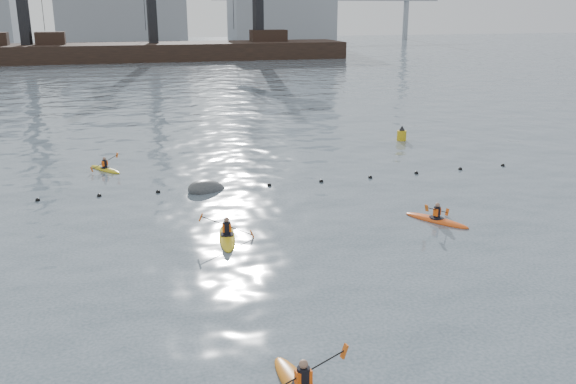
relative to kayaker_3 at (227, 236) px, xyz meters
name	(u,v)px	position (x,y,z in m)	size (l,w,h in m)	color
float_line	(242,186)	(2.10, 7.53, -0.07)	(33.24, 0.73, 0.24)	black
barge_pier	(153,50)	(2.38, 94.99, 1.79)	(72.00, 19.30, 29.50)	black
skyline	(152,8)	(4.83, 135.27, 9.14)	(141.00, 28.00, 22.00)	gray
kayaker_3	(227,236)	(0.00, 0.00, 0.00)	(2.32, 3.40, 1.30)	gold
kayaker_4	(436,219)	(9.65, -0.40, 0.00)	(2.29, 3.01, 1.19)	#E44F15
kayaker_5	(105,169)	(-5.17, 13.21, -0.01)	(2.12, 2.68, 1.02)	gold
mooring_buoy	(207,190)	(0.16, 7.36, -0.10)	(2.27, 1.34, 1.13)	#414447
nav_buoy	(402,135)	(15.85, 16.39, 0.28)	(0.69, 0.69, 1.26)	#C88D14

